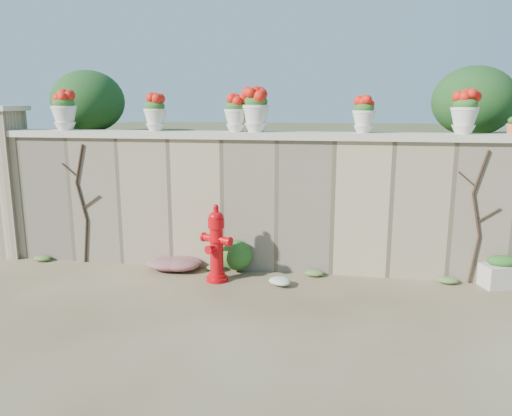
# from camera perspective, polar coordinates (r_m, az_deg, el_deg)

# --- Properties ---
(ground) EXTENTS (80.00, 80.00, 0.00)m
(ground) POSITION_cam_1_polar(r_m,az_deg,el_deg) (6.26, -3.42, -11.86)
(ground) COLOR brown
(ground) RESTS_ON ground
(stone_wall) EXTENTS (8.00, 0.40, 2.00)m
(stone_wall) POSITION_cam_1_polar(r_m,az_deg,el_deg) (7.65, -0.54, 0.43)
(stone_wall) COLOR tan
(stone_wall) RESTS_ON ground
(wall_cap) EXTENTS (8.10, 0.52, 0.10)m
(wall_cap) POSITION_cam_1_polar(r_m,az_deg,el_deg) (7.51, -0.56, 8.31)
(wall_cap) COLOR beige
(wall_cap) RESTS_ON stone_wall
(gate_pillar) EXTENTS (0.72, 0.72, 2.48)m
(gate_pillar) POSITION_cam_1_polar(r_m,az_deg,el_deg) (9.26, -26.77, 2.78)
(gate_pillar) COLOR tan
(gate_pillar) RESTS_ON ground
(raised_fill) EXTENTS (9.00, 6.00, 2.00)m
(raised_fill) POSITION_cam_1_polar(r_m,az_deg,el_deg) (10.77, 2.40, 3.78)
(raised_fill) COLOR #384C23
(raised_fill) RESTS_ON ground
(back_shrub_left) EXTENTS (1.30, 1.30, 1.10)m
(back_shrub_left) POSITION_cam_1_polar(r_m,az_deg,el_deg) (9.69, -18.63, 11.47)
(back_shrub_left) COLOR #143814
(back_shrub_left) RESTS_ON raised_fill
(back_shrub_right) EXTENTS (1.30, 1.30, 1.10)m
(back_shrub_right) POSITION_cam_1_polar(r_m,az_deg,el_deg) (8.84, 23.64, 11.12)
(back_shrub_right) COLOR #143814
(back_shrub_right) RESTS_ON raised_fill
(vine_left) EXTENTS (0.60, 0.04, 1.91)m
(vine_left) POSITION_cam_1_polar(r_m,az_deg,el_deg) (8.33, -19.24, 0.65)
(vine_left) COLOR black
(vine_left) RESTS_ON ground
(vine_right) EXTENTS (0.60, 0.04, 1.91)m
(vine_right) POSITION_cam_1_polar(r_m,az_deg,el_deg) (7.58, 23.95, -0.79)
(vine_right) COLOR black
(vine_right) RESTS_ON ground
(fire_hydrant) EXTENTS (0.48, 0.34, 1.12)m
(fire_hydrant) POSITION_cam_1_polar(r_m,az_deg,el_deg) (7.15, -4.55, -4.03)
(fire_hydrant) COLOR #BF070D
(fire_hydrant) RESTS_ON ground
(planter_box) EXTENTS (0.62, 0.48, 0.45)m
(planter_box) POSITION_cam_1_polar(r_m,az_deg,el_deg) (7.81, 26.26, -6.60)
(planter_box) COLOR beige
(planter_box) RESTS_ON ground
(green_shrub) EXTENTS (0.65, 0.58, 0.61)m
(green_shrub) POSITION_cam_1_polar(r_m,az_deg,el_deg) (7.60, -2.01, -5.04)
(green_shrub) COLOR #1E5119
(green_shrub) RESTS_ON ground
(magenta_clump) EXTENTS (0.93, 0.62, 0.25)m
(magenta_clump) POSITION_cam_1_polar(r_m,az_deg,el_deg) (7.81, -9.61, -6.15)
(magenta_clump) COLOR #B62466
(magenta_clump) RESTS_ON ground
(white_flowers) EXTENTS (0.45, 0.36, 0.16)m
(white_flowers) POSITION_cam_1_polar(r_m,az_deg,el_deg) (7.06, 2.44, -8.32)
(white_flowers) COLOR white
(white_flowers) RESTS_ON ground
(urn_pot_0) EXTENTS (0.39, 0.39, 0.61)m
(urn_pot_0) POSITION_cam_1_polar(r_m,az_deg,el_deg) (8.54, -21.08, 10.33)
(urn_pot_0) COLOR beige
(urn_pot_0) RESTS_ON wall_cap
(urn_pot_1) EXTENTS (0.35, 0.35, 0.54)m
(urn_pot_1) POSITION_cam_1_polar(r_m,az_deg,el_deg) (7.89, -11.45, 10.56)
(urn_pot_1) COLOR beige
(urn_pot_1) RESTS_ON wall_cap
(urn_pot_2) EXTENTS (0.34, 0.34, 0.54)m
(urn_pot_2) POSITION_cam_1_polar(r_m,az_deg,el_deg) (7.54, -2.32, 10.71)
(urn_pot_2) COLOR beige
(urn_pot_2) RESTS_ON wall_cap
(urn_pot_3) EXTENTS (0.41, 0.41, 0.64)m
(urn_pot_3) POSITION_cam_1_polar(r_m,az_deg,el_deg) (7.49, -0.01, 11.09)
(urn_pot_3) COLOR beige
(urn_pot_3) RESTS_ON wall_cap
(urn_pot_4) EXTENTS (0.33, 0.33, 0.51)m
(urn_pot_4) POSITION_cam_1_polar(r_m,az_deg,el_deg) (7.39, 12.23, 10.34)
(urn_pot_4) COLOR beige
(urn_pot_4) RESTS_ON wall_cap
(urn_pot_5) EXTENTS (0.38, 0.38, 0.59)m
(urn_pot_5) POSITION_cam_1_polar(r_m,az_deg,el_deg) (7.58, 22.73, 10.02)
(urn_pot_5) COLOR beige
(urn_pot_5) RESTS_ON wall_cap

